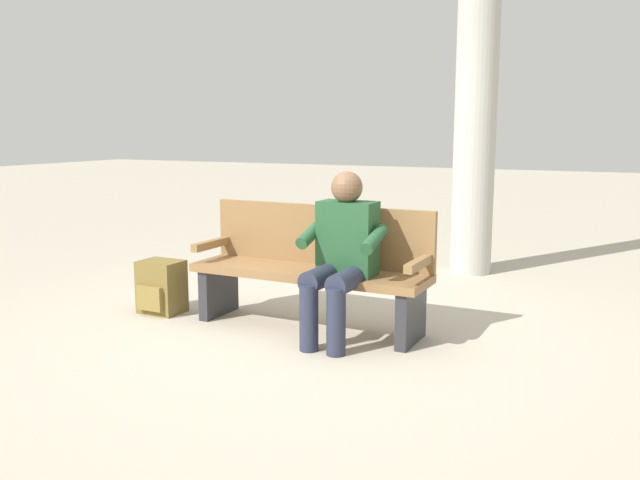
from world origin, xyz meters
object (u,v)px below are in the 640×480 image
at_px(backpack, 161,287).
at_px(person_seated, 341,252).
at_px(bench_near, 312,266).
at_px(support_pillar, 476,100).

bearing_deg(backpack, person_seated, 178.92).
xyz_separation_m(bench_near, support_pillar, (-0.63, -2.39, 1.28)).
distance_m(person_seated, support_pillar, 2.87).
xyz_separation_m(person_seated, backpack, (1.59, -0.03, -0.42)).
distance_m(bench_near, person_seated, 0.45).
height_order(bench_near, backpack, bench_near).
bearing_deg(support_pillar, bench_near, 75.30).
height_order(bench_near, person_seated, person_seated).
bearing_deg(bench_near, person_seated, 145.75).
relative_size(bench_near, support_pillar, 0.52).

